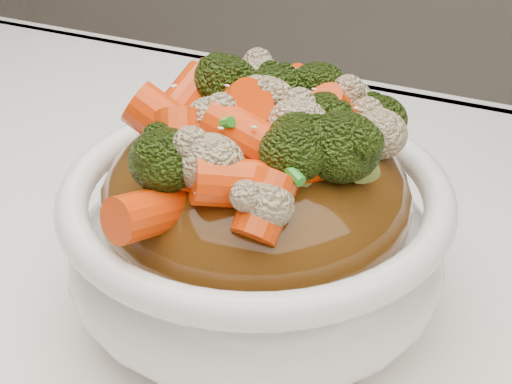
% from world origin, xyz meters
% --- Properties ---
extents(bowl, '(0.25, 0.25, 0.09)m').
position_xyz_m(bowl, '(-0.02, 0.06, 0.79)').
color(bowl, white).
rests_on(bowl, tablecloth).
extents(sauce_base, '(0.20, 0.20, 0.10)m').
position_xyz_m(sauce_base, '(-0.02, 0.06, 0.82)').
color(sauce_base, '#4F2D0D').
rests_on(sauce_base, bowl).
extents(carrots, '(0.20, 0.20, 0.05)m').
position_xyz_m(carrots, '(-0.02, 0.06, 0.89)').
color(carrots, '#E33D07').
rests_on(carrots, sauce_base).
extents(broccoli, '(0.20, 0.20, 0.04)m').
position_xyz_m(broccoli, '(-0.02, 0.06, 0.88)').
color(broccoli, black).
rests_on(broccoli, sauce_base).
extents(cauliflower, '(0.20, 0.20, 0.04)m').
position_xyz_m(cauliflower, '(-0.02, 0.06, 0.88)').
color(cauliflower, '#C5AF86').
rests_on(cauliflower, sauce_base).
extents(scallions, '(0.15, 0.15, 0.02)m').
position_xyz_m(scallions, '(-0.02, 0.06, 0.89)').
color(scallions, '#23801D').
rests_on(scallions, sauce_base).
extents(sesame_seeds, '(0.18, 0.18, 0.01)m').
position_xyz_m(sesame_seeds, '(-0.02, 0.06, 0.89)').
color(sesame_seeds, beige).
rests_on(sesame_seeds, sauce_base).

